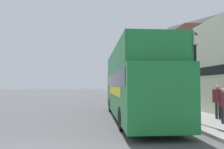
{
  "coord_description": "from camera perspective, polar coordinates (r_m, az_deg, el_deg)",
  "views": [
    {
      "loc": [
        1.73,
        -5.41,
        1.94
      ],
      "look_at": [
        2.95,
        8.89,
        2.61
      ],
      "focal_mm": 35.0,
      "sensor_mm": 36.0,
      "label": 1
    }
  ],
  "objects": [
    {
      "name": "sidewalk",
      "position": [
        24.17,
        8.96,
        -7.06
      ],
      "size": [
        2.97,
        108.0,
        0.14
      ],
      "color": "gray",
      "rests_on": "ground_plane"
    },
    {
      "name": "pedestrian_third",
      "position": [
        12.88,
        25.93,
        -5.63
      ],
      "size": [
        0.47,
        0.26,
        1.78
      ],
      "color": "#232328",
      "rests_on": "sidewalk"
    },
    {
      "name": "parked_car_ahead_of_bus",
      "position": [
        20.14,
        4.15,
        -6.42
      ],
      "size": [
        1.85,
        4.42,
        1.29
      ],
      "rotation": [
        0.0,
        0.0,
        -0.02
      ],
      "color": "black",
      "rests_on": "ground_plane"
    },
    {
      "name": "pedestrian_second",
      "position": [
        11.45,
        27.2,
        -6.49
      ],
      "size": [
        0.43,
        0.23,
        1.62
      ],
      "color": "#232328",
      "rests_on": "sidewalk"
    },
    {
      "name": "brick_terrace_rear",
      "position": [
        30.18,
        14.99,
        2.95
      ],
      "size": [
        6.0,
        23.41,
        9.68
      ],
      "color": "brown",
      "rests_on": "ground_plane"
    },
    {
      "name": "tour_bus",
      "position": [
        12.72,
        5.78,
        -3.44
      ],
      "size": [
        2.54,
        10.78,
        3.89
      ],
      "rotation": [
        0.0,
        0.0,
        -0.01
      ],
      "color": "#1E7A38",
      "rests_on": "ground_plane"
    },
    {
      "name": "ground_plane",
      "position": [
        26.53,
        -8.65,
        -6.82
      ],
      "size": [
        144.0,
        144.0,
        0.0
      ],
      "primitive_type": "plane",
      "color": "#4C4C4F"
    },
    {
      "name": "lamp_post_nearest",
      "position": [
        11.17,
        20.88,
        3.87
      ],
      "size": [
        0.35,
        0.35,
        4.37
      ],
      "color": "black",
      "rests_on": "sidewalk"
    },
    {
      "name": "lamp_post_second",
      "position": [
        18.42,
        9.96,
        1.96
      ],
      "size": [
        0.35,
        0.35,
        4.75
      ],
      "color": "black",
      "rests_on": "sidewalk"
    }
  ]
}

